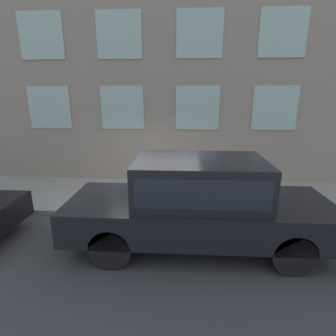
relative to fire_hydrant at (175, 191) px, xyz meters
The scene contains 6 objects.
ground_plane 1.04m from the fire_hydrant, 138.85° to the left, with size 80.00×80.00×0.00m, color #38383A.
sidewalk 1.08m from the fire_hydrant, 37.63° to the left, with size 2.92×60.00×0.13m.
building_facade 4.48m from the fire_hydrant, 14.08° to the left, with size 0.33×40.00×8.50m.
fire_hydrant is the anchor object (origin of this frame).
person 0.59m from the fire_hydrant, 53.74° to the left, with size 0.29×0.19×1.22m.
parked_car_charcoal_near 2.07m from the fire_hydrant, 163.86° to the right, with size 1.87×5.30×1.90m.
Camera 1 is at (-6.23, -0.81, 3.12)m, focal length 28.00 mm.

